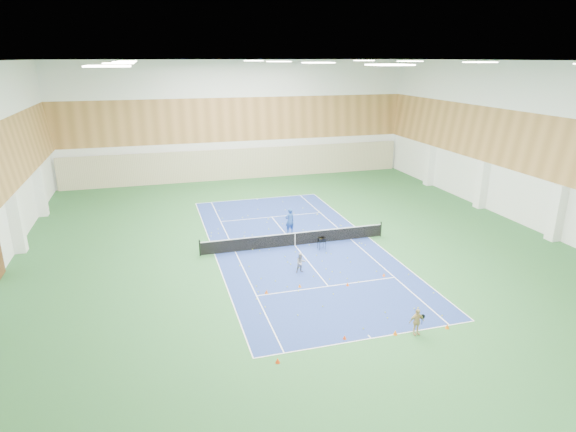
{
  "coord_description": "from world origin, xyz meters",
  "views": [
    {
      "loc": [
        -8.94,
        -29.12,
        12.19
      ],
      "look_at": [
        -0.36,
        0.49,
        2.0
      ],
      "focal_mm": 30.0,
      "sensor_mm": 36.0,
      "label": 1
    }
  ],
  "objects_px": {
    "ball_cart": "(322,243)",
    "child_court": "(301,263)",
    "child_apron": "(417,322)",
    "tennis_net": "(295,238)",
    "coach": "(290,221)"
  },
  "relations": [
    {
      "from": "ball_cart",
      "to": "tennis_net",
      "type": "bearing_deg",
      "value": 144.65
    },
    {
      "from": "coach",
      "to": "tennis_net",
      "type": "bearing_deg",
      "value": 73.04
    },
    {
      "from": "child_court",
      "to": "tennis_net",
      "type": "bearing_deg",
      "value": 71.44
    },
    {
      "from": "child_apron",
      "to": "coach",
      "type": "bearing_deg",
      "value": 95.08
    },
    {
      "from": "coach",
      "to": "child_court",
      "type": "bearing_deg",
      "value": 70.18
    },
    {
      "from": "child_apron",
      "to": "tennis_net",
      "type": "bearing_deg",
      "value": 98.06
    },
    {
      "from": "child_apron",
      "to": "ball_cart",
      "type": "relative_size",
      "value": 1.62
    },
    {
      "from": "ball_cart",
      "to": "child_court",
      "type": "bearing_deg",
      "value": -128.45
    },
    {
      "from": "child_court",
      "to": "child_apron",
      "type": "bearing_deg",
      "value": -75.02
    },
    {
      "from": "tennis_net",
      "to": "child_apron",
      "type": "bearing_deg",
      "value": -79.97
    },
    {
      "from": "tennis_net",
      "to": "child_court",
      "type": "height_order",
      "value": "child_court"
    },
    {
      "from": "child_court",
      "to": "child_apron",
      "type": "xyz_separation_m",
      "value": [
        3.06,
        -7.92,
        0.04
      ]
    },
    {
      "from": "child_court",
      "to": "ball_cart",
      "type": "height_order",
      "value": "child_court"
    },
    {
      "from": "tennis_net",
      "to": "ball_cart",
      "type": "distance_m",
      "value": 1.87
    },
    {
      "from": "tennis_net",
      "to": "coach",
      "type": "xyz_separation_m",
      "value": [
        0.34,
        2.46,
        0.39
      ]
    }
  ]
}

